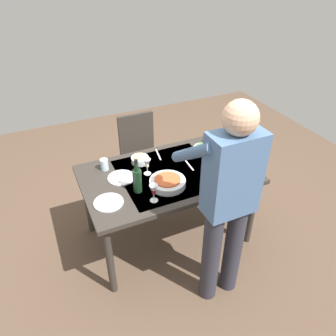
{
  "coord_description": "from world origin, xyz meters",
  "views": [
    {
      "loc": [
        0.96,
        2.11,
        2.38
      ],
      "look_at": [
        0.0,
        0.0,
        0.81
      ],
      "focal_mm": 34.62,
      "sensor_mm": 36.0,
      "label": 1
    }
  ],
  "objects_px": {
    "wine_glass_left": "(147,164)",
    "water_cup_far_left": "(228,162)",
    "side_bowl_bread": "(140,159)",
    "water_cup_near_left": "(211,139)",
    "water_cup_near_right": "(104,164)",
    "dinner_plate_near": "(109,202)",
    "wine_glass_right": "(154,190)",
    "wine_bottle": "(137,180)",
    "side_bowl_salad": "(203,149)",
    "dinner_plate_far": "(121,178)",
    "person_server": "(228,199)",
    "serving_bowl_pasta": "(168,182)",
    "chair_near": "(140,150)",
    "dining_table": "(168,180)"
  },
  "relations": [
    {
      "from": "water_cup_near_left",
      "to": "dinner_plate_near",
      "type": "distance_m",
      "value": 1.29
    },
    {
      "from": "wine_glass_right",
      "to": "dinner_plate_near",
      "type": "xyz_separation_m",
      "value": [
        0.33,
        -0.12,
        -0.1
      ]
    },
    {
      "from": "water_cup_near_left",
      "to": "water_cup_near_right",
      "type": "xyz_separation_m",
      "value": [
        1.1,
        0.02,
        0.0
      ]
    },
    {
      "from": "wine_bottle",
      "to": "water_cup_near_right",
      "type": "xyz_separation_m",
      "value": [
        0.16,
        -0.41,
        -0.06
      ]
    },
    {
      "from": "water_cup_far_left",
      "to": "serving_bowl_pasta",
      "type": "height_order",
      "value": "water_cup_far_left"
    },
    {
      "from": "person_server",
      "to": "wine_glass_right",
      "type": "distance_m",
      "value": 0.57
    },
    {
      "from": "dining_table",
      "to": "dinner_plate_far",
      "type": "relative_size",
      "value": 6.49
    },
    {
      "from": "water_cup_near_right",
      "to": "dinner_plate_near",
      "type": "bearing_deg",
      "value": 78.16
    },
    {
      "from": "side_bowl_salad",
      "to": "dinner_plate_near",
      "type": "xyz_separation_m",
      "value": [
        1.03,
        0.36,
        -0.03
      ]
    },
    {
      "from": "dining_table",
      "to": "chair_near",
      "type": "bearing_deg",
      "value": -92.6
    },
    {
      "from": "serving_bowl_pasta",
      "to": "water_cup_far_left",
      "type": "bearing_deg",
      "value": -176.89
    },
    {
      "from": "wine_bottle",
      "to": "serving_bowl_pasta",
      "type": "distance_m",
      "value": 0.26
    },
    {
      "from": "wine_bottle",
      "to": "side_bowl_salad",
      "type": "height_order",
      "value": "wine_bottle"
    },
    {
      "from": "wine_glass_right",
      "to": "dinner_plate_near",
      "type": "distance_m",
      "value": 0.36
    },
    {
      "from": "water_cup_near_left",
      "to": "side_bowl_bread",
      "type": "bearing_deg",
      "value": 3.12
    },
    {
      "from": "water_cup_far_left",
      "to": "side_bowl_bread",
      "type": "distance_m",
      "value": 0.79
    },
    {
      "from": "water_cup_near_right",
      "to": "dining_table",
      "type": "bearing_deg",
      "value": 150.01
    },
    {
      "from": "water_cup_near_left",
      "to": "side_bowl_bread",
      "type": "height_order",
      "value": "water_cup_near_left"
    },
    {
      "from": "dining_table",
      "to": "water_cup_far_left",
      "type": "height_order",
      "value": "water_cup_far_left"
    },
    {
      "from": "person_server",
      "to": "water_cup_near_right",
      "type": "distance_m",
      "value": 1.18
    },
    {
      "from": "wine_glass_right",
      "to": "serving_bowl_pasta",
      "type": "bearing_deg",
      "value": -142.6
    },
    {
      "from": "wine_bottle",
      "to": "water_cup_far_left",
      "type": "xyz_separation_m",
      "value": [
        -0.86,
        -0.0,
        -0.07
      ]
    },
    {
      "from": "water_cup_near_right",
      "to": "side_bowl_salad",
      "type": "bearing_deg",
      "value": 173.66
    },
    {
      "from": "dining_table",
      "to": "water_cup_far_left",
      "type": "bearing_deg",
      "value": 166.0
    },
    {
      "from": "wine_bottle",
      "to": "dinner_plate_far",
      "type": "distance_m",
      "value": 0.26
    },
    {
      "from": "side_bowl_salad",
      "to": "side_bowl_bread",
      "type": "bearing_deg",
      "value": -7.52
    },
    {
      "from": "person_server",
      "to": "serving_bowl_pasta",
      "type": "relative_size",
      "value": 5.63
    },
    {
      "from": "chair_near",
      "to": "dinner_plate_near",
      "type": "relative_size",
      "value": 3.96
    },
    {
      "from": "water_cup_near_left",
      "to": "wine_glass_right",
      "type": "bearing_deg",
      "value": 34.68
    },
    {
      "from": "wine_glass_right",
      "to": "water_cup_near_right",
      "type": "xyz_separation_m",
      "value": [
        0.23,
        -0.58,
        -0.05
      ]
    },
    {
      "from": "wine_glass_right",
      "to": "side_bowl_salad",
      "type": "bearing_deg",
      "value": -145.74
    },
    {
      "from": "dinner_plate_near",
      "to": "water_cup_far_left",
      "type": "bearing_deg",
      "value": -177.37
    },
    {
      "from": "dining_table",
      "to": "serving_bowl_pasta",
      "type": "distance_m",
      "value": 0.21
    },
    {
      "from": "water_cup_far_left",
      "to": "dinner_plate_far",
      "type": "xyz_separation_m",
      "value": [
        0.93,
        -0.22,
        -0.04
      ]
    },
    {
      "from": "wine_glass_left",
      "to": "side_bowl_bread",
      "type": "height_order",
      "value": "wine_glass_left"
    },
    {
      "from": "water_cup_near_left",
      "to": "side_bowl_salad",
      "type": "xyz_separation_m",
      "value": [
        0.17,
        0.12,
        -0.02
      ]
    },
    {
      "from": "person_server",
      "to": "wine_bottle",
      "type": "relative_size",
      "value": 5.71
    },
    {
      "from": "chair_near",
      "to": "side_bowl_bread",
      "type": "height_order",
      "value": "chair_near"
    },
    {
      "from": "water_cup_near_right",
      "to": "dinner_plate_far",
      "type": "xyz_separation_m",
      "value": [
        -0.09,
        0.19,
        -0.04
      ]
    },
    {
      "from": "water_cup_near_right",
      "to": "chair_near",
      "type": "bearing_deg",
      "value": -133.39
    },
    {
      "from": "wine_glass_left",
      "to": "water_cup_far_left",
      "type": "xyz_separation_m",
      "value": [
        -0.7,
        0.19,
        -0.06
      ]
    },
    {
      "from": "chair_near",
      "to": "water_cup_near_left",
      "type": "distance_m",
      "value": 0.84
    },
    {
      "from": "water_cup_near_right",
      "to": "dinner_plate_near",
      "type": "xyz_separation_m",
      "value": [
        0.1,
        0.46,
        -0.04
      ]
    },
    {
      "from": "chair_near",
      "to": "side_bowl_bread",
      "type": "relative_size",
      "value": 5.69
    },
    {
      "from": "dining_table",
      "to": "water_cup_far_left",
      "type": "xyz_separation_m",
      "value": [
        -0.53,
        0.13,
        0.12
      ]
    },
    {
      "from": "wine_glass_right",
      "to": "water_cup_far_left",
      "type": "distance_m",
      "value": 0.81
    },
    {
      "from": "dining_table",
      "to": "serving_bowl_pasta",
      "type": "bearing_deg",
      "value": 64.51
    },
    {
      "from": "wine_bottle",
      "to": "side_bowl_bread",
      "type": "relative_size",
      "value": 1.85
    },
    {
      "from": "side_bowl_bread",
      "to": "water_cup_far_left",
      "type": "bearing_deg",
      "value": 150.56
    },
    {
      "from": "water_cup_near_left",
      "to": "water_cup_near_right",
      "type": "height_order",
      "value": "water_cup_near_right"
    }
  ]
}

